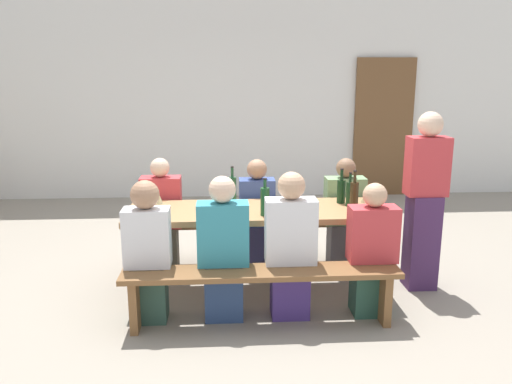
% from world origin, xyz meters
% --- Properties ---
extents(ground_plane, '(24.00, 24.00, 0.00)m').
position_xyz_m(ground_plane, '(0.00, 0.00, 0.00)').
color(ground_plane, gray).
extents(back_wall, '(14.00, 0.20, 3.20)m').
position_xyz_m(back_wall, '(0.00, 3.64, 1.60)').
color(back_wall, silver).
rests_on(back_wall, ground).
extents(wooden_door, '(0.90, 0.06, 2.10)m').
position_xyz_m(wooden_door, '(2.18, 3.50, 1.05)').
color(wooden_door, brown).
rests_on(wooden_door, ground).
extents(tasting_table, '(2.21, 0.72, 0.75)m').
position_xyz_m(tasting_table, '(0.00, 0.00, 0.67)').
color(tasting_table, '#9E7247').
rests_on(tasting_table, ground).
extents(bench_near, '(2.11, 0.30, 0.45)m').
position_xyz_m(bench_near, '(0.00, -0.66, 0.36)').
color(bench_near, brown).
rests_on(bench_near, ground).
extents(bench_far, '(2.11, 0.30, 0.45)m').
position_xyz_m(bench_far, '(0.00, 0.66, 0.36)').
color(bench_far, brown).
rests_on(bench_far, ground).
extents(wine_bottle_0, '(0.07, 0.07, 0.35)m').
position_xyz_m(wine_bottle_0, '(0.82, -0.12, 0.88)').
color(wine_bottle_0, '#332814').
rests_on(wine_bottle_0, tasting_table).
extents(wine_bottle_1, '(0.06, 0.06, 0.30)m').
position_xyz_m(wine_bottle_1, '(0.83, 0.04, 0.87)').
color(wine_bottle_1, '#143319').
rests_on(wine_bottle_1, tasting_table).
extents(wine_bottle_2, '(0.08, 0.08, 0.34)m').
position_xyz_m(wine_bottle_2, '(0.28, -0.11, 0.88)').
color(wine_bottle_2, '#332814').
rests_on(wine_bottle_2, tasting_table).
extents(wine_bottle_3, '(0.07, 0.07, 0.34)m').
position_xyz_m(wine_bottle_3, '(-0.20, 0.18, 0.88)').
color(wine_bottle_3, '#234C2D').
rests_on(wine_bottle_3, tasting_table).
extents(wine_bottle_4, '(0.07, 0.07, 0.31)m').
position_xyz_m(wine_bottle_4, '(0.06, -0.20, 0.87)').
color(wine_bottle_4, '#194723').
rests_on(wine_bottle_4, tasting_table).
extents(wine_bottle_5, '(0.08, 0.08, 0.32)m').
position_xyz_m(wine_bottle_5, '(0.78, 0.16, 0.86)').
color(wine_bottle_5, '#143319').
rests_on(wine_bottle_5, tasting_table).
extents(wine_glass_0, '(0.07, 0.07, 0.17)m').
position_xyz_m(wine_glass_0, '(-0.82, -0.07, 0.87)').
color(wine_glass_0, silver).
rests_on(wine_glass_0, tasting_table).
extents(wine_glass_1, '(0.07, 0.07, 0.15)m').
position_xyz_m(wine_glass_1, '(0.92, -0.10, 0.85)').
color(wine_glass_1, silver).
rests_on(wine_glass_1, tasting_table).
extents(seated_guest_near_0, '(0.35, 0.24, 1.12)m').
position_xyz_m(seated_guest_near_0, '(-0.87, -0.51, 0.54)').
color(seated_guest_near_0, '#2D4B3D').
rests_on(seated_guest_near_0, ground).
extents(seated_guest_near_1, '(0.40, 0.24, 1.15)m').
position_xyz_m(seated_guest_near_1, '(-0.29, -0.51, 0.55)').
color(seated_guest_near_1, navy).
rests_on(seated_guest_near_1, ground).
extents(seated_guest_near_2, '(0.40, 0.24, 1.17)m').
position_xyz_m(seated_guest_near_2, '(0.24, -0.51, 0.56)').
color(seated_guest_near_2, '#402B70').
rests_on(seated_guest_near_2, ground).
extents(seated_guest_near_3, '(0.38, 0.24, 1.08)m').
position_xyz_m(seated_guest_near_3, '(0.89, -0.51, 0.51)').
color(seated_guest_near_3, '#284E3E').
rests_on(seated_guest_near_3, ground).
extents(seated_guest_far_0, '(0.38, 0.24, 1.12)m').
position_xyz_m(seated_guest_far_0, '(-0.87, 0.51, 0.53)').
color(seated_guest_far_0, '#514E40').
rests_on(seated_guest_far_0, ground).
extents(seated_guest_far_1, '(0.34, 0.24, 1.10)m').
position_xyz_m(seated_guest_far_1, '(0.04, 0.51, 0.52)').
color(seated_guest_far_1, navy).
rests_on(seated_guest_far_1, ground).
extents(seated_guest_far_2, '(0.38, 0.24, 1.10)m').
position_xyz_m(seated_guest_far_2, '(0.90, 0.51, 0.52)').
color(seated_guest_far_2, '#57555B').
rests_on(seated_guest_far_2, ground).
extents(standing_host, '(0.35, 0.24, 1.58)m').
position_xyz_m(standing_host, '(1.48, -0.02, 0.78)').
color(standing_host, '#452752').
rests_on(standing_host, ground).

